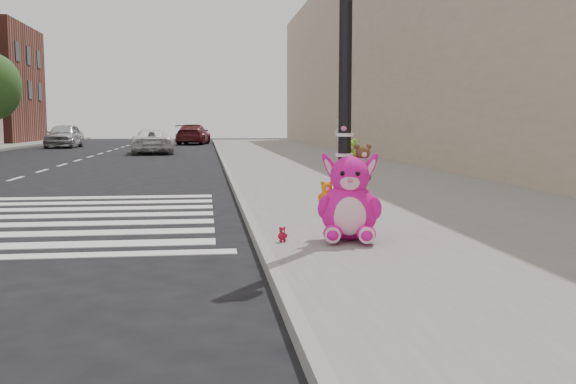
{
  "coord_description": "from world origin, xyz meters",
  "views": [
    {
      "loc": [
        0.89,
        -6.02,
        1.59
      ],
      "look_at": [
        1.87,
        1.67,
        0.75
      ],
      "focal_mm": 40.0,
      "sensor_mm": 36.0,
      "label": 1
    }
  ],
  "objects": [
    {
      "name": "bld_near",
      "position": [
        10.5,
        20.0,
        5.0
      ],
      "size": [
        5.0,
        60.0,
        10.0
      ],
      "primitive_type": "cube",
      "color": "tan",
      "rests_on": "ground"
    },
    {
      "name": "car_silver_deep",
      "position": [
        -8.1,
        36.71,
        0.77
      ],
      "size": [
        1.92,
        4.58,
        1.55
      ],
      "primitive_type": "imported",
      "rotation": [
        0.0,
        0.0,
        -0.02
      ],
      "color": "silver",
      "rests_on": "ground"
    },
    {
      "name": "sidewalk_near",
      "position": [
        5.0,
        10.0,
        0.07
      ],
      "size": [
        7.0,
        80.0,
        0.14
      ],
      "primitive_type": "cube",
      "color": "slate",
      "rests_on": "ground"
    },
    {
      "name": "signal_pole",
      "position": [
        2.63,
        1.81,
        1.77
      ],
      "size": [
        0.7,
        0.49,
        4.0
      ],
      "color": "black",
      "rests_on": "sidewalk_near"
    },
    {
      "name": "ground",
      "position": [
        0.0,
        0.0,
        0.0
      ],
      "size": [
        120.0,
        120.0,
        0.0
      ],
      "primitive_type": "plane",
      "color": "black",
      "rests_on": "ground"
    },
    {
      "name": "curb_edge",
      "position": [
        1.55,
        10.0,
        0.07
      ],
      "size": [
        0.12,
        80.0,
        0.15
      ],
      "primitive_type": "cube",
      "color": "gray",
      "rests_on": "ground"
    },
    {
      "name": "red_teddy",
      "position": [
        1.8,
        1.65,
        0.23
      ],
      "size": [
        0.15,
        0.12,
        0.19
      ],
      "primitive_type": null,
      "rotation": [
        0.0,
        0.0,
        0.28
      ],
      "color": "#AA112C",
      "rests_on": "sidewalk_near"
    },
    {
      "name": "pink_bunny",
      "position": [
        2.63,
        1.64,
        0.59
      ],
      "size": [
        0.82,
        0.92,
        1.11
      ],
      "rotation": [
        0.0,
        0.0,
        -0.21
      ],
      "color": "#EE149C",
      "rests_on": "sidewalk_near"
    },
    {
      "name": "car_maroon_near",
      "position": [
        0.0,
        42.11,
        0.74
      ],
      "size": [
        2.71,
        5.31,
        1.48
      ],
      "primitive_type": "imported",
      "rotation": [
        0.0,
        0.0,
        3.01
      ],
      "color": "maroon",
      "rests_on": "ground"
    },
    {
      "name": "car_white_near",
      "position": [
        -1.87,
        27.84,
        0.62
      ],
      "size": [
        2.48,
        4.65,
        1.24
      ],
      "primitive_type": "imported",
      "rotation": [
        0.0,
        0.0,
        3.24
      ],
      "color": "white",
      "rests_on": "ground"
    }
  ]
}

